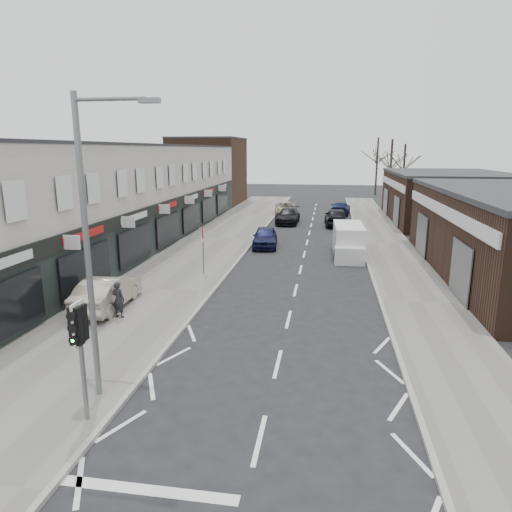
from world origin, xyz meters
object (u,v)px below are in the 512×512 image
at_px(warning_sign, 204,236).
at_px(pedestrian, 118,300).
at_px(parked_car_left_c, 286,208).
at_px(parked_car_left_b, 288,216).
at_px(white_van, 348,241).
at_px(parked_car_left_a, 265,237).
at_px(parked_car_right_c, 340,208).
at_px(parked_car_right_b, 336,217).
at_px(traffic_light, 79,334).
at_px(parked_car_right_a, 351,242).
at_px(street_lamp, 92,235).
at_px(sedan_on_pavement, 107,292).

xyz_separation_m(warning_sign, pedestrian, (-1.62, -7.12, -1.33)).
bearing_deg(parked_car_left_c, parked_car_left_b, -88.08).
distance_m(white_van, parked_car_left_a, 6.06).
bearing_deg(parked_car_right_c, parked_car_right_b, 91.32).
bearing_deg(parked_car_right_b, traffic_light, 76.08).
relative_size(parked_car_left_a, parked_car_right_b, 0.88).
xyz_separation_m(parked_car_left_c, parked_car_right_b, (5.19, -6.71, 0.16)).
xyz_separation_m(traffic_light, warning_sign, (-0.76, 14.02, -0.21)).
relative_size(pedestrian, parked_car_left_a, 0.36).
relative_size(traffic_light, parked_car_right_a, 0.65).
height_order(traffic_light, pedestrian, traffic_light).
bearing_deg(street_lamp, traffic_light, -84.12).
bearing_deg(parked_car_left_c, pedestrian, -102.39).
bearing_deg(sedan_on_pavement, parked_car_right_c, -110.18).
bearing_deg(warning_sign, parked_car_left_a, 74.14).
bearing_deg(white_van, sedan_on_pavement, -132.88).
distance_m(warning_sign, sedan_on_pavement, 6.81).
bearing_deg(parked_car_right_a, pedestrian, 58.59).
bearing_deg(white_van, parked_car_right_b, 91.22).
relative_size(pedestrian, parked_car_right_b, 0.31).
distance_m(warning_sign, parked_car_right_a, 10.67).
distance_m(white_van, parked_car_left_c, 19.56).
relative_size(parked_car_left_c, parked_car_right_c, 1.00).
distance_m(sedan_on_pavement, parked_car_right_b, 26.08).
distance_m(traffic_light, white_van, 21.33).
distance_m(parked_car_left_b, parked_car_right_b, 4.46).
distance_m(parked_car_left_c, parked_car_right_b, 8.48).
relative_size(pedestrian, parked_car_left_c, 0.32).
height_order(white_van, pedestrian, white_van).
xyz_separation_m(white_van, parked_car_left_b, (-5.03, 12.69, -0.25)).
bearing_deg(parked_car_right_b, parked_car_left_c, -54.53).
bearing_deg(traffic_light, street_lamp, 95.88).
bearing_deg(parked_car_left_a, parked_car_left_c, 85.28).
bearing_deg(parked_car_left_c, sedan_on_pavement, -104.38).
bearing_deg(parked_car_right_a, parked_car_left_b, -62.42).
relative_size(street_lamp, parked_car_left_c, 1.69).
height_order(traffic_light, parked_car_left_c, traffic_light).
relative_size(warning_sign, white_van, 0.52).
bearing_deg(traffic_light, parked_car_right_c, 79.76).
bearing_deg(parked_car_right_b, white_van, 90.77).
bearing_deg(parked_car_left_c, warning_sign, -100.62).
xyz_separation_m(sedan_on_pavement, parked_car_right_a, (10.79, 12.83, -0.03)).
height_order(street_lamp, parked_car_right_b, street_lamp).
distance_m(traffic_light, street_lamp, 2.52).
height_order(warning_sign, parked_car_right_b, warning_sign).
relative_size(sedan_on_pavement, pedestrian, 2.84).
height_order(parked_car_right_b, parked_car_right_c, parked_car_right_b).
height_order(white_van, parked_car_left_c, white_van).
bearing_deg(parked_car_left_b, street_lamp, -92.92).
xyz_separation_m(sedan_on_pavement, parked_car_right_c, (10.50, 31.70, -0.13)).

